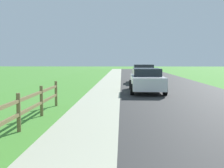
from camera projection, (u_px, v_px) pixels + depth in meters
The scene contains 7 objects.
ground_plane at pixel (121, 81), 25.78m from camera, with size 120.00×120.00×0.00m, color #458830.
road_asphalt at pixel (155, 79), 27.65m from camera, with size 7.00×66.00×0.01m, color #2B2B2B.
curb_concrete at pixel (92, 79), 27.88m from camera, with size 6.00×66.00×0.01m, color #A8AB92.
grass_verge at pixel (77, 79), 27.94m from camera, with size 5.00×66.00×0.00m, color #458830.
rail_fence at pixel (1, 118), 6.31m from camera, with size 0.11×10.63×1.07m.
parked_suv_white at pixel (146, 80), 16.74m from camera, with size 2.09×4.90×1.46m.
parked_car_beige at pixel (143, 74), 23.72m from camera, with size 2.17×4.36×1.58m.
Camera 1 is at (0.08, -0.72, 1.96)m, focal length 43.45 mm.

